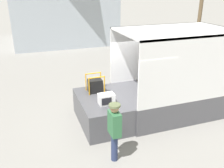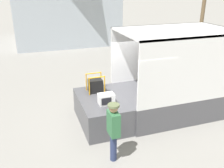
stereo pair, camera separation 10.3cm
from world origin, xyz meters
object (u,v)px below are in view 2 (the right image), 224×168
Objects in this scene: box_truck at (204,82)px; worker_person at (113,127)px; microwave at (106,99)px; portable_generator at (96,85)px.

box_truck reaches higher than worker_person.
worker_person is (-0.30, -1.56, -0.06)m from microwave.
microwave is at bearing 79.20° from worker_person.
worker_person is at bearing -95.34° from portable_generator.
box_truck is 4.78m from worker_person.
box_truck is 3.39× the size of worker_person.
microwave is 0.29× the size of worker_person.
microwave is 1.05m from portable_generator.
microwave is at bearing -173.78° from box_truck.
portable_generator is at bearing 84.66° from worker_person.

